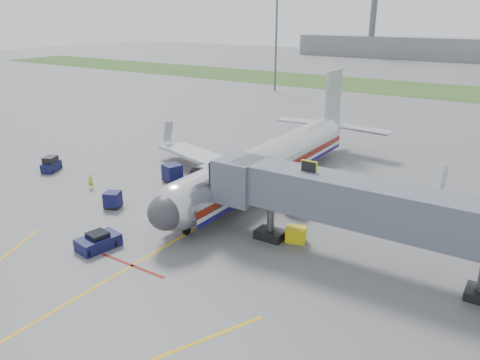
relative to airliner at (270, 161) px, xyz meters
The scene contains 16 objects.
ground 15.48m from the airliner, 90.01° to the right, with size 400.00×400.00×0.00m, color #565659.
grass_strip 74.80m from the airliner, 90.00° to the left, with size 300.00×25.00×0.01m, color #2D4C1E.
apron_markings 22.80m from the airliner, 90.01° to the right, with size 21.52×50.00×0.01m.
airliner is the anchor object (origin of this frame).
jet_bridge 16.54m from the airliner, 38.56° to the right, with size 25.30×4.00×6.90m.
light_mast_left 62.96m from the airliner, 118.72° to the left, with size 2.00×0.44×20.40m.
distant_terminal 155.08m from the airliner, 93.70° to the left, with size 120.00×14.00×8.00m, color slate.
control_tower 155.70m from the airliner, 104.96° to the left, with size 4.00×4.00×30.00m.
pushback_tug 19.29m from the airliner, 102.05° to the right, with size 2.35×3.33×1.28m.
baggage_tug 24.64m from the airliner, 157.83° to the right, with size 2.12×2.72×1.69m.
baggage_cart_a 4.45m from the airliner, 137.89° to the right, with size 1.74×1.74×1.55m.
baggage_cart_b 10.30m from the airliner, 154.09° to the right, with size 2.15×2.15×1.85m.
baggage_cart_c 15.72m from the airliner, 125.38° to the right, with size 1.84×1.84×1.50m.
belt_loader 8.40m from the airliner, 111.09° to the right, with size 2.01×4.74×2.25m.
ground_power_cart 12.68m from the airliner, 50.63° to the right, with size 1.75×1.41×1.22m.
ramp_worker 18.13m from the airliner, 144.26° to the right, with size 0.54×0.35×1.48m, color #AEE41A.
Camera 1 is at (22.16, -23.95, 16.71)m, focal length 35.00 mm.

